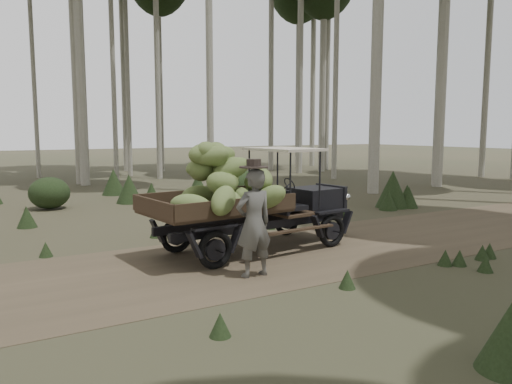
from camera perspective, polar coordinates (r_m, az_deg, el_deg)
ground at (r=9.42m, az=-3.84°, el=-8.12°), size 120.00×120.00×0.00m
dirt_track at (r=9.41m, az=-3.85°, el=-8.10°), size 70.00×4.00×0.01m
banana_truck at (r=9.87m, az=-1.73°, el=0.32°), size 4.71×2.43×2.36m
farmer at (r=8.36m, az=-0.26°, el=-3.41°), size 0.68×0.50×1.99m
undergrowth at (r=9.64m, az=-9.01°, el=-4.87°), size 23.23×22.95×1.22m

